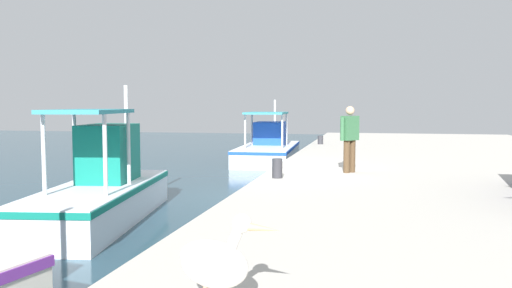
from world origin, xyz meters
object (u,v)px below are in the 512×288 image
object	(u,v)px
fishing_boat_third	(269,148)
mooring_bollard_nearest	(277,168)
fishing_boat_second	(100,190)
pelican	(214,260)
mooring_bollard_second	(320,140)
fisherman_standing	(350,136)

from	to	relation	value
fishing_boat_third	mooring_bollard_nearest	distance (m)	10.82
fishing_boat_second	mooring_bollard_nearest	xyz separation A→B (m)	(1.73, -3.53, 0.36)
pelican	mooring_bollard_second	size ratio (longest dim) A/B	2.70
fishing_boat_second	pelican	world-z (taller)	fishing_boat_second
pelican	mooring_bollard_nearest	distance (m)	7.78
fishing_boat_second	pelican	distance (m)	7.44
pelican	fishing_boat_second	bearing A→B (deg)	35.99
fisherman_standing	mooring_bollard_second	world-z (taller)	fisherman_standing
mooring_bollard_nearest	fishing_boat_second	bearing A→B (deg)	116.03
mooring_bollard_second	mooring_bollard_nearest	bearing A→B (deg)	-180.00
fishing_boat_second	mooring_bollard_second	xyz separation A→B (m)	(12.23, -3.53, 0.31)
fishing_boat_second	mooring_bollard_nearest	world-z (taller)	fishing_boat_second
pelican	fisherman_standing	world-z (taller)	fisherman_standing
mooring_bollard_nearest	fishing_boat_third	bearing A→B (deg)	12.08
fishing_boat_second	mooring_bollard_nearest	size ratio (longest dim) A/B	12.32
fishing_boat_second	mooring_bollard_nearest	bearing A→B (deg)	-63.97
fisherman_standing	mooring_bollard_nearest	distance (m)	2.19
fishing_boat_second	mooring_bollard_second	size ratio (longest dim) A/B	15.57
fishing_boat_second	fishing_boat_third	distance (m)	12.36
fishing_boat_second	fisherman_standing	world-z (taller)	fishing_boat_second
pelican	mooring_bollard_nearest	world-z (taller)	pelican
fishing_boat_third	mooring_bollard_second	bearing A→B (deg)	-91.70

